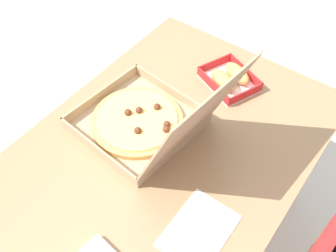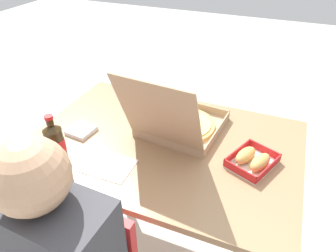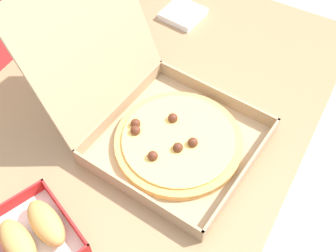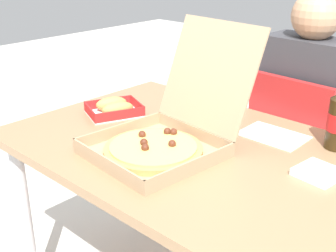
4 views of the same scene
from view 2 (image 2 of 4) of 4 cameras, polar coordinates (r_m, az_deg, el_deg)
ground_plane at (r=1.88m, az=-0.58°, el=-20.42°), size 10.00×10.00×0.00m
dining_table at (r=1.41m, az=-0.73°, el=-5.57°), size 1.18×0.81×0.72m
pizza_box_open at (r=1.39m, az=2.12°, el=0.55°), size 0.39×0.50×0.37m
bread_side_box at (r=1.27m, az=15.59°, el=-6.07°), size 0.21×0.23×0.06m
cola_bottle at (r=1.27m, az=-20.38°, el=-3.11°), size 0.07×0.07×0.22m
paper_menu at (r=1.26m, az=-11.38°, el=-7.26°), size 0.21×0.15×0.00m
napkin_pile at (r=1.47m, az=-15.97°, el=-0.78°), size 0.12×0.12×0.02m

